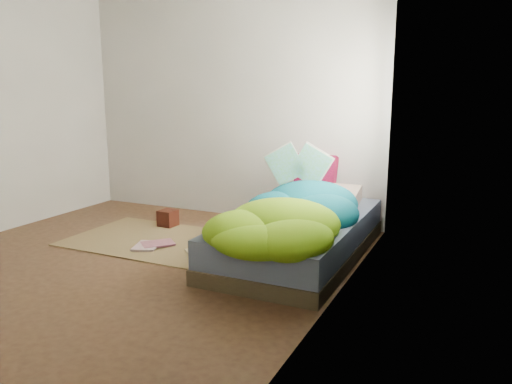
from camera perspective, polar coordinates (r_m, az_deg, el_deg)
ground at (r=4.33m, az=-14.01°, el=-7.60°), size 3.50×3.50×0.00m
room_walls at (r=4.10m, az=-14.95°, el=14.41°), size 3.54×3.54×2.62m
bed at (r=4.29m, az=4.98°, el=-5.08°), size 1.00×2.00×0.34m
duvet at (r=4.01m, az=3.98°, el=-1.22°), size 0.96×1.84×0.34m
rug at (r=4.83m, az=-11.30°, el=-5.39°), size 1.60×1.10×0.01m
pillow_floral at (r=4.76m, az=7.98°, el=-0.50°), size 0.63×0.40×0.14m
pillow_magenta at (r=5.11m, az=6.83°, el=1.91°), size 0.41×0.13×0.41m
open_book at (r=4.52m, az=4.84°, el=4.37°), size 0.51×0.22×0.30m
wooden_box at (r=5.25m, az=-10.03°, el=-2.95°), size 0.18×0.18×0.17m
floor_book_a at (r=4.64m, az=-13.59°, el=-5.98°), size 0.29×0.34×0.02m
floor_book_b at (r=4.73m, az=-11.45°, el=-5.50°), size 0.35×0.35×0.03m
floor_book_c at (r=4.31m, az=-7.75°, el=-7.10°), size 0.33×0.33×0.02m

